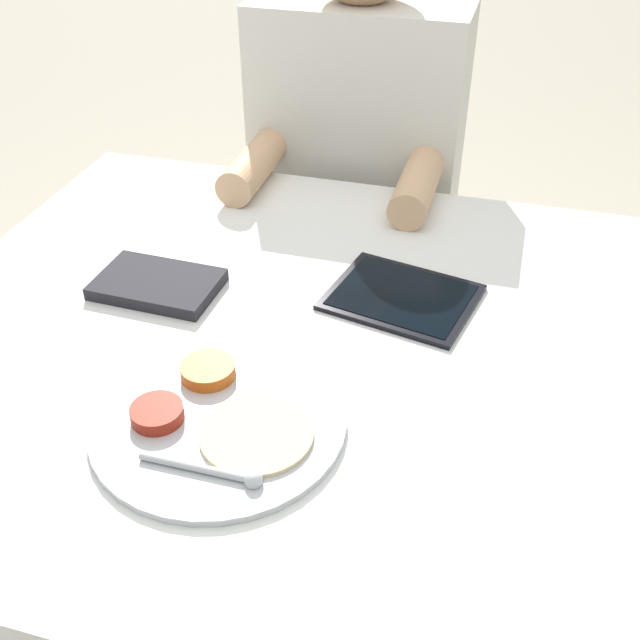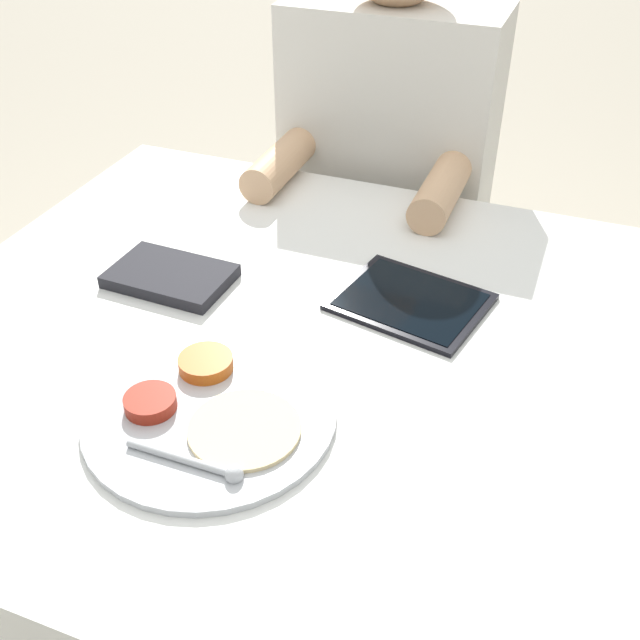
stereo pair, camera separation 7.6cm
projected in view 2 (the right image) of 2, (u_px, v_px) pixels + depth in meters
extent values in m
plane|color=#B2A893|center=(295.00, 621.00, 1.51)|extent=(12.00, 12.00, 0.00)
cube|color=silver|center=(291.00, 501.00, 1.29)|extent=(1.10, 1.00, 0.73)
cylinder|color=#B7BABF|center=(210.00, 414.00, 0.93)|extent=(0.32, 0.32, 0.01)
cylinder|color=#B75114|center=(206.00, 363.00, 0.99)|extent=(0.07, 0.07, 0.02)
cylinder|color=maroon|center=(150.00, 402.00, 0.93)|extent=(0.07, 0.07, 0.02)
cylinder|color=beige|center=(244.00, 429.00, 0.90)|extent=(0.14, 0.14, 0.01)
cylinder|color=#B7BABF|center=(180.00, 458.00, 0.86)|extent=(0.14, 0.01, 0.01)
sphere|color=#B7BABF|center=(234.00, 475.00, 0.84)|extent=(0.02, 0.02, 0.02)
cube|color=silver|center=(171.00, 279.00, 1.18)|extent=(0.19, 0.13, 0.01)
cube|color=black|center=(170.00, 276.00, 1.17)|extent=(0.19, 0.13, 0.02)
cube|color=black|center=(411.00, 302.00, 1.13)|extent=(0.24, 0.21, 0.01)
cube|color=black|center=(411.00, 299.00, 1.12)|extent=(0.22, 0.19, 0.00)
cube|color=black|center=(377.00, 344.00, 1.88)|extent=(0.38, 0.22, 0.44)
cube|color=beige|center=(388.00, 151.00, 1.57)|extent=(0.43, 0.20, 0.59)
cylinder|color=tan|center=(281.00, 163.00, 1.45)|extent=(0.07, 0.23, 0.07)
cylinder|color=tan|center=(442.00, 189.00, 1.36)|extent=(0.07, 0.23, 0.07)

